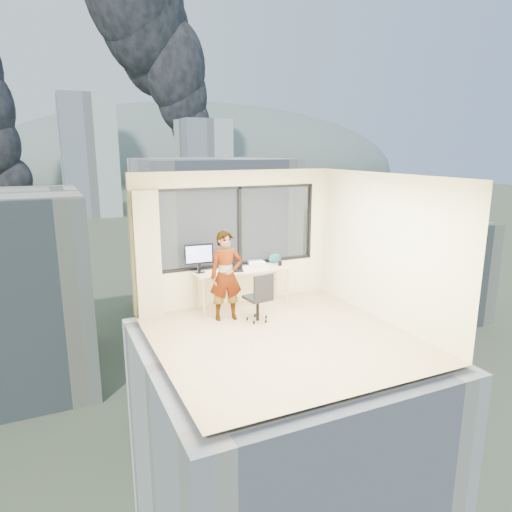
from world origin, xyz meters
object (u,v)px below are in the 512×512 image
chair (258,296)px  game_console (256,263)px  monitor (199,258)px  person (226,276)px  desk (242,288)px  handbag (275,258)px  laptop (234,265)px

chair → game_console: size_ratio=2.97×
monitor → game_console: 1.22m
person → game_console: size_ratio=5.26×
desk → chair: (-0.03, -0.80, 0.08)m
chair → handbag: (0.83, 0.99, 0.40)m
desk → handbag: handbag is taller
desk → game_console: size_ratio=5.90×
game_console → handbag: bearing=5.7°
laptop → handbag: (0.97, 0.23, -0.00)m
monitor → game_console: bearing=6.7°
handbag → desk: bearing=177.1°
chair → laptop: bearing=91.5°
desk → laptop: (-0.17, -0.05, 0.48)m
chair → monitor: 1.34m
desk → game_console: bearing=25.9°
desk → laptop: size_ratio=5.17×
monitor → game_console: (1.20, 0.06, -0.23)m
desk → person: size_ratio=1.12×
desk → person: person is taller
person → handbag: person is taller
game_console → laptop: laptop is taller
chair → laptop: 0.87m
laptop → person: bearing=-111.2°
person → monitor: person is taller
chair → monitor: (-0.77, 0.94, 0.57)m
monitor → handbag: bearing=5.6°
person → game_console: (0.90, 0.68, -0.02)m
game_console → handbag: (0.40, -0.01, 0.07)m
game_console → chair: bearing=-106.1°
desk → handbag: 0.95m
chair → person: bearing=137.3°
game_console → person: bearing=-135.6°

